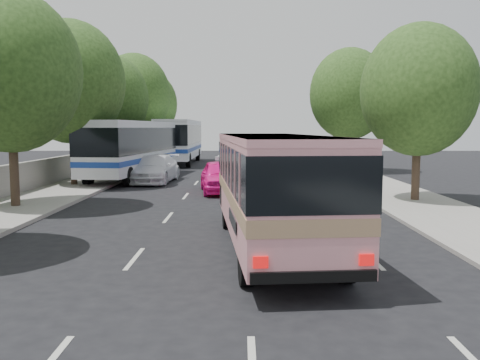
{
  "coord_description": "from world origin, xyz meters",
  "views": [
    {
      "loc": [
        0.84,
        -14.75,
        3.34
      ],
      "look_at": [
        0.8,
        2.22,
        1.6
      ],
      "focal_mm": 38.0,
      "sensor_mm": 36.0,
      "label": 1
    }
  ],
  "objects_px": {
    "white_pickup": "(154,169)",
    "tour_coach_front": "(132,144)",
    "tour_coach_rear": "(180,138)",
    "pink_bus": "(273,178)",
    "pink_taxi": "(221,176)"
  },
  "relations": [
    {
      "from": "tour_coach_front",
      "to": "white_pickup",
      "type": "bearing_deg",
      "value": -43.86
    },
    {
      "from": "white_pickup",
      "to": "tour_coach_front",
      "type": "relative_size",
      "value": 0.45
    },
    {
      "from": "pink_taxi",
      "to": "tour_coach_rear",
      "type": "xyz_separation_m",
      "value": [
        -4.67,
        21.31,
        1.59
      ]
    },
    {
      "from": "pink_taxi",
      "to": "tour_coach_front",
      "type": "xyz_separation_m",
      "value": [
        -6.07,
        6.98,
        1.43
      ]
    },
    {
      "from": "pink_bus",
      "to": "tour_coach_rear",
      "type": "distance_m",
      "value": 34.26
    },
    {
      "from": "pink_taxi",
      "to": "white_pickup",
      "type": "xyz_separation_m",
      "value": [
        -4.27,
        4.82,
        -0.0
      ]
    },
    {
      "from": "pink_bus",
      "to": "tour_coach_rear",
      "type": "bearing_deg",
      "value": 95.88
    },
    {
      "from": "pink_taxi",
      "to": "tour_coach_front",
      "type": "bearing_deg",
      "value": 124.12
    },
    {
      "from": "pink_taxi",
      "to": "tour_coach_front",
      "type": "relative_size",
      "value": 0.39
    },
    {
      "from": "white_pickup",
      "to": "tour_coach_rear",
      "type": "distance_m",
      "value": 16.57
    },
    {
      "from": "pink_bus",
      "to": "white_pickup",
      "type": "height_order",
      "value": "pink_bus"
    },
    {
      "from": "pink_taxi",
      "to": "pink_bus",
      "type": "bearing_deg",
      "value": -87.86
    },
    {
      "from": "pink_bus",
      "to": "pink_taxi",
      "type": "xyz_separation_m",
      "value": [
        -1.95,
        12.3,
        -1.11
      ]
    },
    {
      "from": "tour_coach_front",
      "to": "tour_coach_rear",
      "type": "bearing_deg",
      "value": 90.81
    },
    {
      "from": "pink_taxi",
      "to": "tour_coach_front",
      "type": "distance_m",
      "value": 9.36
    }
  ]
}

